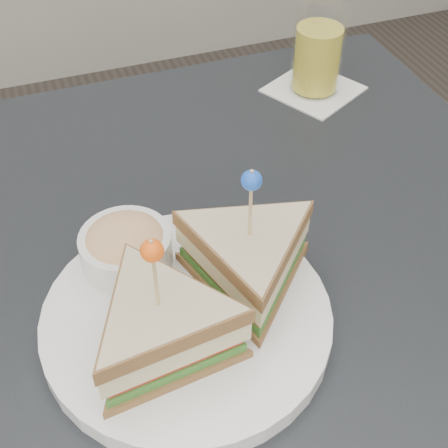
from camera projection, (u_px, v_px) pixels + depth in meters
The scene contains 3 objects.
table at pixel (219, 314), 0.69m from camera, with size 0.80×0.80×0.75m.
plate_meal at pixel (194, 294), 0.56m from camera, with size 0.35×0.35×0.16m.
drink_set at pixel (318, 50), 0.84m from camera, with size 0.15×0.15×0.14m.
Camera 1 is at (-0.14, -0.41, 1.23)m, focal length 50.00 mm.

